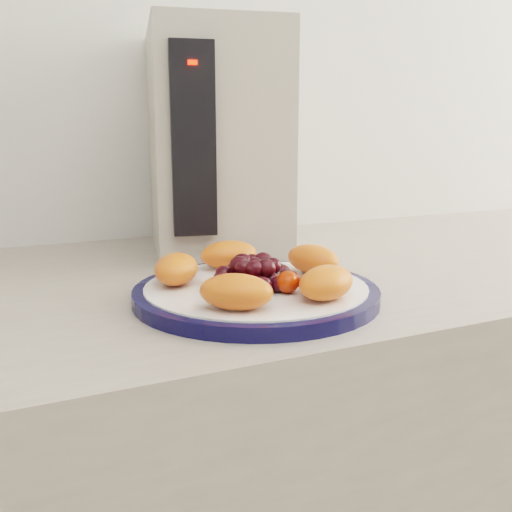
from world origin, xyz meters
name	(u,v)px	position (x,y,z in m)	size (l,w,h in m)	color
plate_rim	(256,294)	(0.11, 1.06, 0.91)	(0.27, 0.27, 0.01)	#0A0C34
plate_face	(256,293)	(0.11, 1.06, 0.91)	(0.25, 0.25, 0.02)	white
appliance_body	(214,142)	(0.18, 1.35, 1.07)	(0.19, 0.27, 0.33)	#B6AC9C
appliance_panel	(193,141)	(0.10, 1.23, 1.07)	(0.06, 0.02, 0.25)	black
appliance_led	(192,62)	(0.10, 1.22, 1.17)	(0.01, 0.01, 0.01)	#FF0C05
fruit_plate	(260,272)	(0.12, 1.06, 0.93)	(0.23, 0.23, 0.03)	#FF531E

